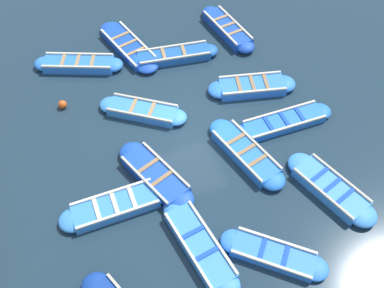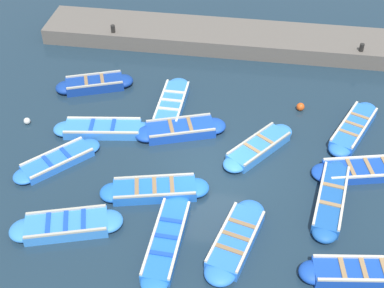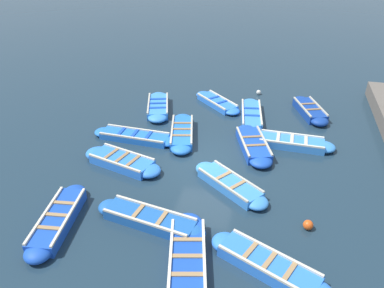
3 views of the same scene
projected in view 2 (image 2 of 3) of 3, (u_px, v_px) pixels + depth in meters
The scene contains 20 objects.
ground_plane at pixel (213, 170), 18.85m from camera, with size 120.00×120.00×0.00m, color #1C303F.
boat_tucked at pixel (354, 128), 20.31m from camera, with size 3.72×2.26×0.44m.
boat_bow_out at pixel (95, 84), 22.54m from camera, with size 1.95×3.35×0.47m.
boat_outer_left at pixel (172, 104), 21.53m from camera, with size 3.71×1.02×0.41m.
boat_stern_in at pixel (331, 199), 17.54m from camera, with size 3.94×1.42×0.42m.
boat_broadside at pixel (103, 129), 20.30m from camera, with size 1.37×3.85×0.40m.
boat_outer_right at pixel (259, 147), 19.50m from camera, with size 3.26×2.74×0.40m.
boat_centre at pixel (362, 273), 15.29m from camera, with size 1.29×3.72×0.46m.
boat_mid_row at pixel (368, 170), 18.59m from camera, with size 1.86×4.10×0.38m.
boat_inner_gap at pixel (167, 240), 16.27m from camera, with size 3.96×1.01×0.35m.
boat_near_quay at pixel (58, 161), 18.99m from camera, with size 3.00×2.87×0.35m.
boat_drifting at pixel (236, 240), 16.21m from camera, with size 3.66×1.84×0.43m.
boat_alongside at pixel (67, 226), 16.65m from camera, with size 1.94×3.65×0.43m.
boat_far_corner at pixel (181, 130), 20.24m from camera, with size 2.04×3.62×0.45m.
boat_end_of_row at pixel (155, 190), 17.83m from camera, with size 1.70×3.77×0.43m.
quay_wall at pixel (235, 38), 25.16m from camera, with size 2.61×18.07×0.73m.
bollard_north at pixel (362, 48), 23.45m from camera, with size 0.20×0.20×0.35m, color black.
bollard_mid_north at pixel (113, 29), 24.73m from camera, with size 0.20×0.20×0.35m, color black.
buoy_orange_near at pixel (300, 107), 21.40m from camera, with size 0.32×0.32×0.32m, color #E05119.
buoy_yellow_far at pixel (27, 121), 20.75m from camera, with size 0.26×0.26×0.26m, color silver.
Camera 2 is at (-13.66, -1.33, 12.97)m, focal length 50.00 mm.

